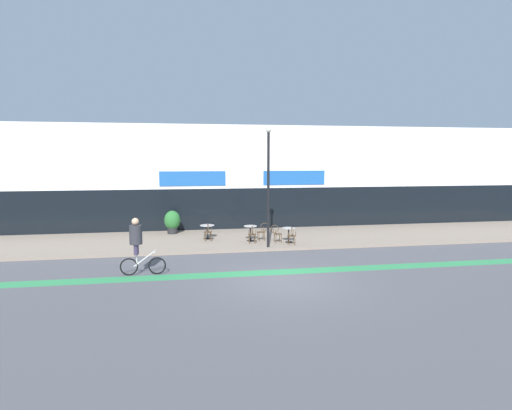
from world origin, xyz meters
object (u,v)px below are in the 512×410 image
cafe_chair_1_near (252,233)px  lamp_post (268,179)px  cafe_chair_2_side (276,232)px  bistro_table_1 (250,230)px  cyclist_0 (137,241)px  cafe_chair_2_near (292,234)px  bistro_table_2 (289,232)px  cafe_chair_1_side (263,230)px  planter_pot (172,221)px  bistro_table_0 (207,229)px  cafe_chair_0_near (208,231)px

cafe_chair_1_near → lamp_post: bearing=-142.1°
cafe_chair_2_side → bistro_table_1: bearing=145.6°
lamp_post → cyclist_0: bearing=-149.4°
cafe_chair_2_near → cafe_chair_2_side: same height
bistro_table_2 → cyclist_0: size_ratio=0.34×
cafe_chair_1_near → cafe_chair_2_near: same height
cafe_chair_1_near → cafe_chair_1_side: 0.89m
bistro_table_2 → cafe_chair_1_side: cafe_chair_1_side is taller
cafe_chair_1_side → planter_pot: planter_pot is taller
bistro_table_0 → bistro_table_2: 4.26m
bistro_table_0 → cafe_chair_1_side: bearing=-18.6°
bistro_table_2 → cafe_chair_2_near: bearing=-90.2°
cafe_chair_2_side → cafe_chair_0_near: bearing=158.5°
cafe_chair_2_side → cyclist_0: cyclist_0 is taller
bistro_table_1 → cafe_chair_1_side: size_ratio=0.85×
bistro_table_0 → bistro_table_2: bearing=-22.0°
bistro_table_0 → cafe_chair_0_near: bearing=-89.6°
cafe_chair_1_near → bistro_table_1: bearing=3.4°
cafe_chair_2_side → cyclist_0: 7.40m
bistro_table_0 → cyclist_0: 6.41m
bistro_table_2 → cafe_chair_1_side: (-1.20, 0.67, -0.00)m
bistro_table_0 → planter_pot: size_ratio=0.58×
cafe_chair_0_near → cafe_chair_2_side: bearing=-110.1°
bistro_table_1 → cyclist_0: size_ratio=0.36×
lamp_post → planter_pot: bearing=137.6°
bistro_table_0 → cafe_chair_2_side: (3.33, -1.60, 0.01)m
cafe_chair_1_side → planter_pot: size_ratio=0.70×
cafe_chair_1_near → bistro_table_2: bearing=-87.4°
cafe_chair_2_near → lamp_post: 2.95m
bistro_table_1 → cyclist_0: (-4.91, -4.81, 0.61)m
bistro_table_0 → bistro_table_1: (2.13, -0.93, 0.03)m
cafe_chair_2_near → cyclist_0: 7.62m
cafe_chair_1_side → lamp_post: lamp_post is taller
bistro_table_1 → cafe_chair_2_side: size_ratio=0.85×
bistro_table_0 → cafe_chair_2_near: size_ratio=0.82×
cafe_chair_0_near → cafe_chair_2_side: (3.32, -0.98, 0.00)m
cafe_chair_0_near → planter_pot: planter_pot is taller
bistro_table_0 → planter_pot: planter_pot is taller
planter_pot → cafe_chair_2_near: bearing=-34.2°
cafe_chair_2_near → bistro_table_2: bearing=1.8°
bistro_table_1 → bistro_table_2: 1.94m
bistro_table_2 → cafe_chair_1_near: cafe_chair_1_near is taller
planter_pot → cyclist_0: bearing=-97.1°
bistro_table_2 → cyclist_0: cyclist_0 is taller
bistro_table_1 → cafe_chair_1_side: bearing=0.5°
cafe_chair_0_near → cafe_chair_1_side: 2.76m
cafe_chair_2_side → bistro_table_0: bearing=149.2°
cafe_chair_2_near → lamp_post: size_ratio=0.16×
lamp_post → cafe_chair_1_side: bearing=89.5°
cafe_chair_1_side → cafe_chair_2_near: same height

